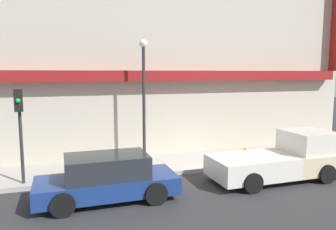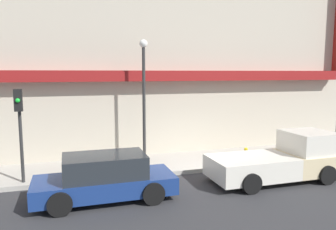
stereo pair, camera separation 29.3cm
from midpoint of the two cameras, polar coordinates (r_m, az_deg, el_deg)
name	(u,v)px [view 2 (the right image)]	position (r m, az deg, el deg)	size (l,w,h in m)	color
ground_plane	(205,173)	(14.31, 7.10, -9.91)	(80.00, 80.00, 0.00)	#2D2D30
sidewalk	(192,161)	(15.65, 4.74, -8.02)	(36.00, 3.10, 0.18)	#ADA89E
building	(172,46)	(17.99, 1.27, 11.91)	(19.80, 3.80, 11.34)	#BCB29E
pickup_truck	(283,159)	(13.92, 19.96, -7.28)	(5.29, 2.22, 1.88)	beige
parked_car	(105,178)	(11.29, -10.18, -10.73)	(4.63, 2.02, 1.54)	navy
fire_hydrant	(246,154)	(15.71, 13.93, -6.63)	(0.19, 0.19, 0.63)	yellow
street_lamp	(144,87)	(14.49, -3.65, 4.90)	(0.36, 0.36, 5.49)	#2D2D2D
traffic_light	(20,119)	(12.94, -23.86, -0.61)	(0.28, 0.42, 3.48)	#2D2D2D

